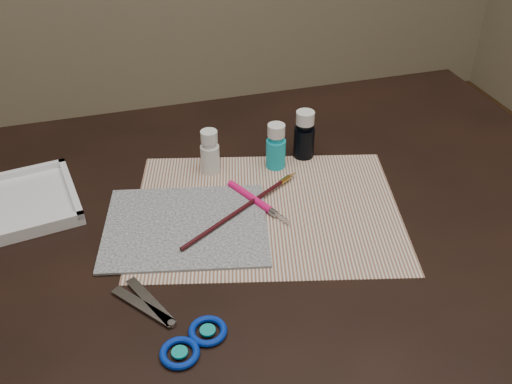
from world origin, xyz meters
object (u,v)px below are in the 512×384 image
object	(u,v)px
paint_bottle_cyan	(276,146)
scissors	(159,320)
paint_bottle_white	(210,152)
paint_bottle_navy	(304,135)
palette_tray	(19,203)
canvas	(186,226)
paper	(267,211)

from	to	relation	value
paint_bottle_cyan	scissors	world-z (taller)	paint_bottle_cyan
paint_bottle_white	paint_bottle_navy	distance (m)	0.19
paint_bottle_navy	scissors	distance (m)	0.49
paint_bottle_navy	palette_tray	world-z (taller)	paint_bottle_navy
paint_bottle_cyan	scissors	xyz separation A→B (m)	(-0.27, -0.33, -0.04)
paint_bottle_white	paint_bottle_navy	world-z (taller)	paint_bottle_navy
paint_bottle_white	scissors	distance (m)	0.38
paint_bottle_navy	palette_tray	bearing A→B (deg)	-177.73
canvas	paint_bottle_cyan	bearing A→B (deg)	34.07
paper	palette_tray	xyz separation A→B (m)	(-0.41, 0.13, 0.01)
paint_bottle_cyan	scissors	distance (m)	0.43
paint_bottle_white	scissors	xyz separation A→B (m)	(-0.15, -0.35, -0.04)
canvas	scissors	world-z (taller)	scissors
paper	paint_bottle_cyan	world-z (taller)	paint_bottle_cyan
paint_bottle_navy	paint_bottle_white	bearing A→B (deg)	-179.69
paint_bottle_cyan	paint_bottle_navy	distance (m)	0.07
canvas	paint_bottle_navy	size ratio (longest dim) A/B	2.74
canvas	paint_bottle_navy	xyz separation A→B (m)	(0.26, 0.16, 0.05)
paint_bottle_cyan	palette_tray	world-z (taller)	paint_bottle_cyan
paper	paint_bottle_cyan	xyz separation A→B (m)	(0.06, 0.13, 0.04)
canvas	scissors	bearing A→B (deg)	-110.90
paper	palette_tray	bearing A→B (deg)	162.59
paper	paint_bottle_navy	size ratio (longest dim) A/B	4.63
palette_tray	paint_bottle_cyan	bearing A→B (deg)	0.11
paint_bottle_white	canvas	bearing A→B (deg)	-116.44
canvas	paper	bearing A→B (deg)	2.31
canvas	scissors	xyz separation A→B (m)	(-0.07, -0.19, 0.00)
canvas	palette_tray	world-z (taller)	palette_tray
scissors	palette_tray	world-z (taller)	palette_tray
paper	paint_bottle_white	size ratio (longest dim) A/B	5.23
palette_tray	canvas	bearing A→B (deg)	-26.72
paper	scissors	bearing A→B (deg)	-137.56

